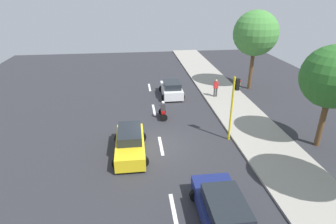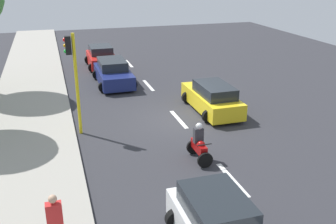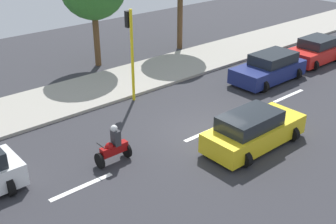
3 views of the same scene
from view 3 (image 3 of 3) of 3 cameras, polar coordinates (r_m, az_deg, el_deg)
ground_plane at (r=18.03m, az=5.10°, el=-2.92°), size 40.00×60.00×0.10m
sidewalk at (r=22.91m, az=-7.44°, el=3.75°), size 4.00×60.00×0.15m
lane_stripe_north at (r=22.31m, az=16.02°, el=2.12°), size 0.20×2.40×0.01m
lane_stripe_mid at (r=18.00m, az=5.11°, el=-2.76°), size 0.20×2.40×0.01m
lane_stripe_south at (r=14.91m, az=-11.59°, el=-9.89°), size 0.20×2.40×0.01m
car_yellow_cab at (r=16.94m, az=11.47°, el=-2.43°), size 2.16×4.49×1.52m
car_dark_blue at (r=23.86m, az=13.55°, el=5.78°), size 2.34×4.46×1.52m
car_red at (r=27.66m, az=19.24°, el=7.78°), size 2.28×3.82×1.52m
motorcycle at (r=15.73m, az=-7.37°, el=-4.73°), size 0.60×1.30×1.53m
traffic_light_corner at (r=20.14m, az=-5.09°, el=9.38°), size 0.49×0.24×4.50m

